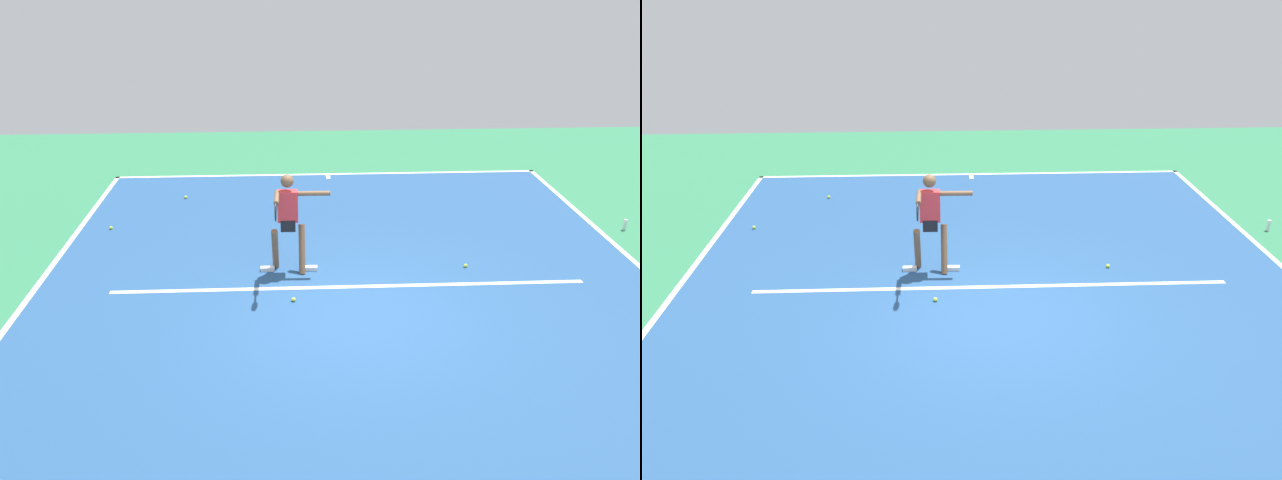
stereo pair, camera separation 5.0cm
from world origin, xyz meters
TOP-DOWN VIEW (x-y plane):
  - ground_plane at (0.00, 0.00)m, footprint 22.32×22.32m
  - court_surface at (0.00, 0.00)m, footprint 10.39×13.77m
  - court_line_baseline_near at (0.00, -6.84)m, footprint 10.39×0.10m
  - court_line_sideline_right at (5.14, 0.00)m, footprint 0.10×13.77m
  - court_line_service at (0.00, -0.87)m, footprint 7.79×0.10m
  - court_line_centre_mark at (0.00, -6.64)m, footprint 0.10×0.30m
  - tennis_player at (0.99, -1.50)m, footprint 1.20×1.23m
  - tennis_ball_far_corner at (-2.08, -1.50)m, footprint 0.07×0.07m
  - tennis_ball_near_service_line at (3.27, -5.25)m, footprint 0.07×0.07m
  - tennis_ball_by_sideline at (4.51, -3.54)m, footprint 0.07×0.07m
  - tennis_ball_centre_court at (0.93, -0.43)m, footprint 0.07×0.07m
  - water_bottle at (-5.65, -2.99)m, footprint 0.07×0.07m

SIDE VIEW (x-z plane):
  - ground_plane at x=0.00m, z-range 0.00..0.00m
  - court_surface at x=0.00m, z-range 0.00..0.00m
  - court_line_baseline_near at x=0.00m, z-range 0.00..0.01m
  - court_line_sideline_right at x=5.14m, z-range 0.00..0.01m
  - court_line_service at x=0.00m, z-range 0.00..0.01m
  - court_line_centre_mark at x=0.00m, z-range 0.00..0.01m
  - tennis_ball_far_corner at x=-2.08m, z-range 0.00..0.07m
  - tennis_ball_near_service_line at x=3.27m, z-range 0.00..0.07m
  - tennis_ball_by_sideline at x=4.51m, z-range 0.00..0.07m
  - tennis_ball_centre_court at x=0.93m, z-range 0.00..0.07m
  - water_bottle at x=-5.65m, z-range 0.00..0.22m
  - tennis_player at x=0.99m, z-range 0.12..1.87m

